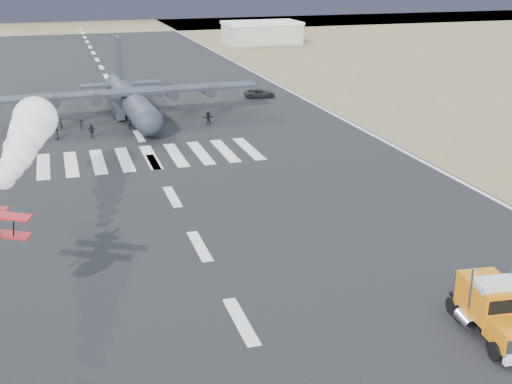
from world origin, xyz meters
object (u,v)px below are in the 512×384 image
support_vehicle (259,93)px  crew_e (57,134)px  crew_f (208,118)px  crew_d (92,131)px  transport_aircraft (131,99)px  crew_g (61,124)px  semi_truck (493,308)px  crew_b (128,122)px  crew_h (144,126)px  crew_c (81,124)px  hangar_right (262,32)px  crew_a (152,124)px

support_vehicle → crew_e: crew_e is taller
support_vehicle → crew_f: 20.26m
crew_d → crew_f: 16.21m
transport_aircraft → crew_f: bearing=-41.1°
crew_f → transport_aircraft: bearing=-53.0°
support_vehicle → crew_g: bearing=117.0°
semi_truck → crew_f: bearing=100.8°
crew_e → crew_d: bearing=-130.6°
crew_b → crew_d: size_ratio=1.05×
semi_truck → crew_h: semi_truck is taller
crew_c → crew_f: size_ratio=0.87×
transport_aircraft → crew_h: (0.38, -9.25, -1.92)m
crew_g → support_vehicle: bearing=126.4°
transport_aircraft → crew_f: (9.57, -7.67, -1.79)m
crew_b → crew_e: (-9.48, -2.95, -0.13)m
crew_b → crew_c: crew_b is taller
hangar_right → crew_f: bearing=-112.5°
hangar_right → crew_h: bearing=-117.1°
crew_d → transport_aircraft: bearing=43.7°
crew_e → crew_g: (0.65, 4.78, 0.05)m
crew_c → support_vehicle: bearing=37.7°
crew_h → semi_truck: bearing=-164.4°
crew_c → crew_g: bearing=175.7°
crew_d → hangar_right: bearing=46.4°
crew_d → crew_g: size_ratio=1.04×
crew_c → hangar_right: bearing=70.8°
crew_e → crew_f: (20.40, 1.89, 0.15)m
crew_a → crew_c: (-9.14, 2.91, -0.02)m
crew_g → crew_d: bearing=50.0°
support_vehicle → crew_b: (-23.51, -14.81, 0.20)m
crew_g → crew_c: bearing=87.4°
crew_f → crew_g: crew_f is taller
semi_truck → crew_a: 57.79m
crew_g → crew_h: (10.56, -4.47, -0.03)m
crew_e → crew_b: bearing=-108.0°
crew_c → crew_g: size_ratio=0.97×
crew_d → crew_g: bearing=112.2°
crew_c → crew_e: size_ratio=1.04×
crew_c → crew_h: (7.96, -3.67, -0.01)m
hangar_right → crew_e: size_ratio=13.11×
crew_f → crew_g: size_ratio=1.12×
crew_g → crew_b: bearing=92.8°
transport_aircraft → crew_g: size_ratio=21.91×
semi_truck → crew_b: size_ratio=4.54×
crew_e → crew_h: (11.20, 0.31, 0.02)m
crew_d → crew_g: 6.37m
crew_g → crew_h: bearing=81.6°
crew_b → crew_g: (-8.84, 1.83, -0.08)m
crew_d → crew_e: crew_d is taller
support_vehicle → crew_e: 37.47m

